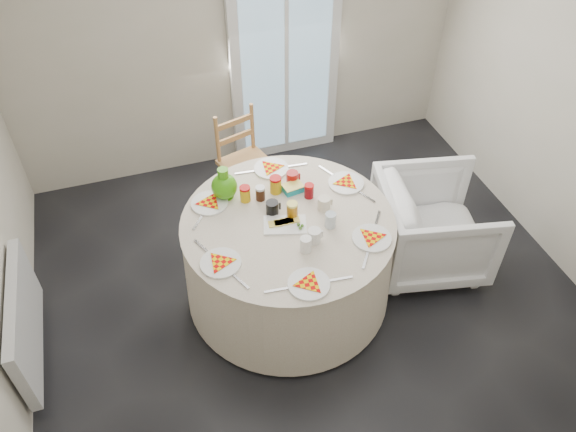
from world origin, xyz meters
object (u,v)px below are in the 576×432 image
object	(u,v)px
wooden_chair	(246,161)
green_pitcher	(224,184)
radiator	(25,321)
armchair	(433,225)
table	(288,259)

from	to	relation	value
wooden_chair	green_pitcher	bearing A→B (deg)	-131.41
radiator	armchair	world-z (taller)	armchair
radiator	armchair	bearing A→B (deg)	-0.54
radiator	table	size ratio (longest dim) A/B	0.67
wooden_chair	armchair	world-z (taller)	wooden_chair
table	green_pitcher	size ratio (longest dim) A/B	6.30
table	radiator	bearing A→B (deg)	179.81
green_pitcher	table	bearing A→B (deg)	-46.09
radiator	green_pitcher	distance (m)	1.58
radiator	armchair	xyz separation A→B (m)	(2.95, -0.03, 0.01)
table	wooden_chair	distance (m)	1.09
radiator	armchair	size ratio (longest dim) A/B	1.21
radiator	table	xyz separation A→B (m)	(1.80, -0.01, -0.01)
table	green_pitcher	xyz separation A→B (m)	(-0.34, 0.38, 0.49)
wooden_chair	green_pitcher	size ratio (longest dim) A/B	3.73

